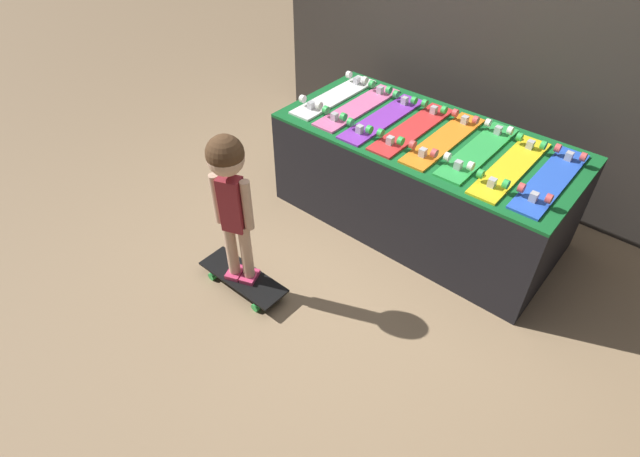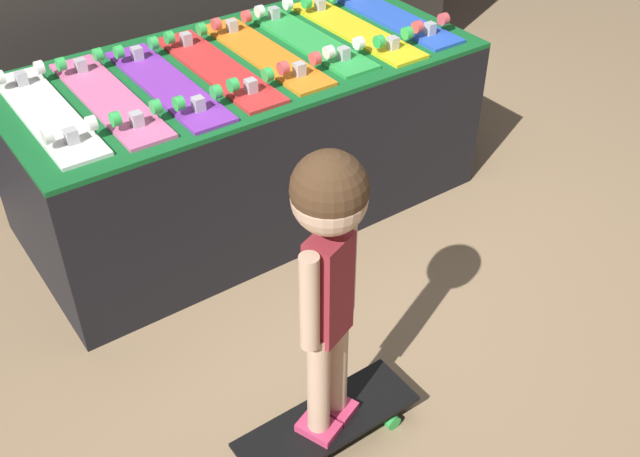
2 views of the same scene
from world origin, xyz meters
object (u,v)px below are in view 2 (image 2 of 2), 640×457
at_px(skateboard_purple_on_rack, 167,82).
at_px(skateboard_on_floor, 327,423).
at_px(skateboard_pink_on_rack, 108,96).
at_px(child, 329,251).
at_px(skateboard_orange_on_rack, 264,51).
at_px(skateboard_red_on_rack, 217,66).
at_px(skateboard_white_on_rack, 46,111).
at_px(skateboard_yellow_on_rack, 354,28).
at_px(skateboard_green_on_rack, 307,37).
at_px(skateboard_blue_on_rack, 391,15).

height_order(skateboard_purple_on_rack, skateboard_on_floor, skateboard_purple_on_rack).
relative_size(skateboard_pink_on_rack, child, 0.80).
bearing_deg(skateboard_orange_on_rack, skateboard_pink_on_rack, 179.86).
distance_m(skateboard_purple_on_rack, skateboard_on_floor, 1.42).
xyz_separation_m(skateboard_purple_on_rack, skateboard_red_on_rack, (0.23, 0.01, 0.00)).
distance_m(skateboard_white_on_rack, skateboard_purple_on_rack, 0.46).
xyz_separation_m(skateboard_yellow_on_rack, skateboard_on_floor, (-1.05, -1.25, -0.66)).
bearing_deg(skateboard_green_on_rack, skateboard_white_on_rack, 179.71).
xyz_separation_m(skateboard_blue_on_rack, child, (-1.28, -1.28, 0.06)).
height_order(skateboard_purple_on_rack, skateboard_orange_on_rack, same).
bearing_deg(skateboard_green_on_rack, skateboard_purple_on_rack, -176.71).
distance_m(skateboard_blue_on_rack, skateboard_on_floor, 1.92).
relative_size(skateboard_red_on_rack, skateboard_yellow_on_rack, 1.00).
bearing_deg(skateboard_blue_on_rack, child, -134.95).
xyz_separation_m(skateboard_white_on_rack, skateboard_yellow_on_rack, (1.37, -0.04, 0.00)).
relative_size(skateboard_yellow_on_rack, child, 0.80).
distance_m(skateboard_red_on_rack, skateboard_green_on_rack, 0.46).
relative_size(skateboard_pink_on_rack, skateboard_blue_on_rack, 1.00).
distance_m(skateboard_red_on_rack, skateboard_yellow_on_rack, 0.69).
xyz_separation_m(skateboard_white_on_rack, skateboard_green_on_rack, (1.14, -0.01, 0.00)).
relative_size(skateboard_pink_on_rack, skateboard_on_floor, 1.31).
height_order(skateboard_yellow_on_rack, child, child).
distance_m(skateboard_orange_on_rack, skateboard_yellow_on_rack, 0.46).
xyz_separation_m(skateboard_red_on_rack, skateboard_yellow_on_rack, (0.68, -0.01, 0.00)).
relative_size(skateboard_purple_on_rack, skateboard_red_on_rack, 1.00).
xyz_separation_m(skateboard_yellow_on_rack, skateboard_blue_on_rack, (0.23, 0.02, 0.00)).
xyz_separation_m(skateboard_pink_on_rack, skateboard_purple_on_rack, (0.23, -0.02, 0.00)).
bearing_deg(skateboard_red_on_rack, skateboard_on_floor, -105.99).
height_order(skateboard_pink_on_rack, skateboard_blue_on_rack, same).
distance_m(skateboard_purple_on_rack, skateboard_orange_on_rack, 0.46).
distance_m(skateboard_pink_on_rack, skateboard_yellow_on_rack, 1.14).
height_order(skateboard_pink_on_rack, skateboard_green_on_rack, same).
relative_size(skateboard_purple_on_rack, skateboard_blue_on_rack, 1.00).
relative_size(skateboard_white_on_rack, skateboard_red_on_rack, 1.00).
bearing_deg(skateboard_green_on_rack, child, -122.38).
distance_m(skateboard_yellow_on_rack, skateboard_on_floor, 1.76).
relative_size(skateboard_green_on_rack, child, 0.80).
distance_m(skateboard_orange_on_rack, child, 1.41).
height_order(skateboard_green_on_rack, child, child).
bearing_deg(skateboard_on_floor, skateboard_blue_on_rack, 45.05).
distance_m(skateboard_orange_on_rack, skateboard_green_on_rack, 0.23).
bearing_deg(skateboard_yellow_on_rack, skateboard_red_on_rack, 179.24).
bearing_deg(skateboard_blue_on_rack, skateboard_on_floor, -134.95).
height_order(skateboard_red_on_rack, skateboard_blue_on_rack, same).
height_order(skateboard_pink_on_rack, skateboard_purple_on_rack, same).
bearing_deg(skateboard_on_floor, skateboard_white_on_rack, 103.98).
bearing_deg(skateboard_purple_on_rack, skateboard_red_on_rack, 2.99).
xyz_separation_m(skateboard_red_on_rack, skateboard_orange_on_rack, (0.23, 0.01, 0.00)).
bearing_deg(skateboard_blue_on_rack, skateboard_yellow_on_rack, -174.24).
height_order(skateboard_orange_on_rack, skateboard_yellow_on_rack, same).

